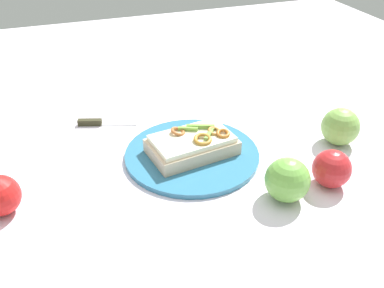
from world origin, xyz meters
name	(u,v)px	position (x,y,z in m)	size (l,w,h in m)	color
ground_plane	(192,157)	(0.00, 0.00, 0.00)	(2.00, 2.00, 0.00)	silver
plate	(192,155)	(0.00, 0.00, 0.01)	(0.27, 0.27, 0.01)	teal
sandwich	(193,144)	(0.00, 0.00, 0.03)	(0.13, 0.18, 0.05)	beige
apple_0	(340,127)	(0.05, 0.31, 0.04)	(0.08, 0.08, 0.08)	#7AAB4C
apple_2	(287,180)	(0.18, 0.11, 0.04)	(0.08, 0.08, 0.08)	#6CAD45
apple_3	(332,169)	(0.17, 0.21, 0.04)	(0.07, 0.07, 0.07)	red
knife	(98,123)	(-0.19, -0.16, 0.01)	(0.05, 0.13, 0.01)	silver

